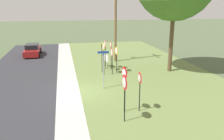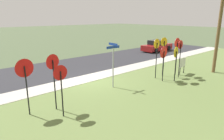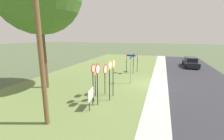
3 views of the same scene
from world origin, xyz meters
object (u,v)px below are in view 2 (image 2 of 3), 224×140
(stop_sign_near_left, at_px, (176,57))
(stop_sign_near_right, at_px, (164,49))
(stop_sign_far_center, at_px, (164,56))
(stop_sign_center_tall, at_px, (177,48))
(yield_sign_near_right, at_px, (61,79))
(yield_sign_near_left, at_px, (53,69))
(yield_sign_far_left, at_px, (25,73))
(utility_pole, at_px, (220,6))
(stop_sign_far_right, at_px, (157,50))
(parked_hatchback_near, at_px, (157,46))
(street_name_post, at_px, (113,61))
(notice_board, at_px, (183,63))
(stop_sign_far_left, at_px, (180,51))

(stop_sign_near_left, bearing_deg, stop_sign_near_right, -118.53)
(stop_sign_far_center, distance_m, stop_sign_center_tall, 2.03)
(stop_sign_center_tall, bearing_deg, yield_sign_near_right, 0.96)
(stop_sign_near_left, xyz_separation_m, yield_sign_near_right, (8.15, -0.57, 0.02))
(stop_sign_far_center, relative_size, yield_sign_near_left, 0.89)
(stop_sign_center_tall, relative_size, yield_sign_near_left, 1.04)
(stop_sign_near_left, xyz_separation_m, stop_sign_far_center, (0.61, -0.55, 0.04))
(stop_sign_far_center, height_order, yield_sign_near_right, stop_sign_far_center)
(stop_sign_far_center, bearing_deg, yield_sign_near_left, -7.49)
(yield_sign_far_left, distance_m, utility_pole, 14.06)
(stop_sign_far_right, bearing_deg, parked_hatchback_near, -146.57)
(stop_sign_center_tall, xyz_separation_m, parked_hatchback_near, (-8.18, -7.54, -1.41))
(stop_sign_near_left, height_order, yield_sign_near_right, stop_sign_near_left)
(stop_sign_far_center, xyz_separation_m, utility_pole, (-4.91, 1.28, 3.26))
(street_name_post, distance_m, utility_pole, 9.27)
(yield_sign_near_right, relative_size, parked_hatchback_near, 0.51)
(stop_sign_near_left, xyz_separation_m, yield_sign_near_left, (8.05, -1.43, 0.29))
(utility_pole, xyz_separation_m, parked_hatchback_near, (-5.27, -9.04, -4.39))
(street_name_post, bearing_deg, utility_pole, 166.78)
(stop_sign_near_right, distance_m, yield_sign_near_left, 8.49)
(stop_sign_center_tall, bearing_deg, stop_sign_near_right, -28.50)
(yield_sign_near_left, height_order, notice_board, yield_sign_near_left)
(notice_board, height_order, parked_hatchback_near, parked_hatchback_near)
(utility_pole, bearing_deg, stop_sign_center_tall, -27.27)
(stop_sign_near_left, height_order, utility_pole, utility_pole)
(stop_sign_near_left, bearing_deg, yield_sign_far_left, -19.80)
(utility_pole, distance_m, parked_hatchback_near, 11.34)
(stop_sign_near_right, xyz_separation_m, yield_sign_near_right, (8.60, 0.70, -0.30))
(stop_sign_far_left, height_order, notice_board, stop_sign_far_left)
(stop_sign_near_left, distance_m, yield_sign_near_left, 8.18)
(yield_sign_near_right, xyz_separation_m, yield_sign_far_left, (1.05, -1.16, 0.21))
(yield_sign_near_right, xyz_separation_m, street_name_post, (-4.21, -1.31, -0.07))
(stop_sign_center_tall, height_order, utility_pole, utility_pole)
(stop_sign_near_left, bearing_deg, stop_sign_far_center, -50.77)
(stop_sign_far_center, xyz_separation_m, stop_sign_center_tall, (-2.00, -0.22, 0.28))
(yield_sign_far_left, distance_m, notice_board, 11.28)
(stop_sign_near_right, distance_m, stop_sign_far_left, 1.14)
(stop_sign_near_left, height_order, parked_hatchback_near, stop_sign_near_left)
(stop_sign_center_tall, relative_size, street_name_post, 1.01)
(stop_sign_near_right, xyz_separation_m, notice_board, (-1.52, 0.74, -1.18))
(stop_sign_far_left, relative_size, street_name_post, 0.97)
(stop_sign_far_right, distance_m, yield_sign_near_right, 7.74)
(yield_sign_near_left, height_order, parked_hatchback_near, yield_sign_near_left)
(street_name_post, distance_m, parked_hatchback_near, 14.99)
(stop_sign_far_center, relative_size, utility_pole, 0.26)
(street_name_post, height_order, parked_hatchback_near, street_name_post)
(yield_sign_near_right, bearing_deg, yield_sign_far_left, -48.05)
(stop_sign_center_tall, distance_m, notice_board, 1.34)
(stop_sign_near_left, distance_m, utility_pole, 5.46)
(stop_sign_near_right, distance_m, yield_sign_near_right, 8.63)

